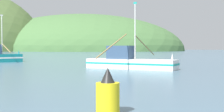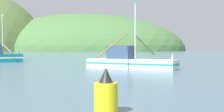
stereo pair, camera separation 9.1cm
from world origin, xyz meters
The scene contains 4 objects.
hill_far_left centered at (-69.76, 190.54, 0.00)m, with size 139.01×111.21×48.75m, color #47703D.
fishing_boat_teal centered at (-18.83, 39.92, 0.83)m, with size 7.19×6.08×7.03m.
fishing_boat_white centered at (2.41, 32.67, 0.77)m, with size 9.88×12.94×6.78m.
channel_buoy centered at (6.66, 12.24, 0.63)m, with size 0.78×0.78×1.52m.
Camera 1 is at (9.61, 2.99, 2.18)m, focal length 47.62 mm.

